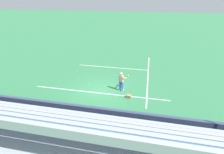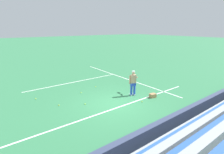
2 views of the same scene
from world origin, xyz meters
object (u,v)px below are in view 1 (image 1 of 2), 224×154
at_px(tennis_player, 121,82).
at_px(tennis_ball_stray_back, 115,96).
at_px(tennis_ball_far_right, 88,83).
at_px(tennis_ball_near_player, 115,75).
at_px(tennis_ball_far_left, 101,76).
at_px(ball_box_cardboard, 129,96).
at_px(tennis_ball_by_box, 78,71).
at_px(tennis_ball_on_baseline, 79,79).

height_order(tennis_player, tennis_ball_stray_back, tennis_player).
relative_size(tennis_player, tennis_ball_far_right, 25.98).
distance_m(tennis_ball_far_right, tennis_ball_near_player, 3.19).
distance_m(tennis_ball_far_left, tennis_ball_far_right, 1.99).
height_order(ball_box_cardboard, tennis_ball_by_box, ball_box_cardboard).
bearing_deg(tennis_ball_near_player, ball_box_cardboard, -64.70).
bearing_deg(tennis_ball_on_baseline, tennis_ball_stray_back, -31.26).
relative_size(tennis_ball_far_left, tennis_ball_stray_back, 1.00).
height_order(tennis_ball_by_box, tennis_ball_near_player, same).
height_order(tennis_player, tennis_ball_by_box, tennis_player).
relative_size(tennis_player, tennis_ball_on_baseline, 25.98).
bearing_deg(tennis_ball_far_right, tennis_ball_stray_back, -31.33).
xyz_separation_m(tennis_ball_stray_back, tennis_ball_on_baseline, (-4.31, 2.62, 0.00)).
xyz_separation_m(tennis_ball_stray_back, tennis_ball_near_player, (-0.79, 4.13, 0.00)).
xyz_separation_m(tennis_player, tennis_ball_stray_back, (-0.32, -1.16, -0.86)).
bearing_deg(tennis_player, tennis_ball_by_box, 148.92).
bearing_deg(tennis_ball_far_right, tennis_ball_by_box, 129.25).
relative_size(tennis_ball_far_left, tennis_ball_near_player, 1.00).
xyz_separation_m(tennis_ball_far_left, tennis_ball_by_box, (-2.86, 0.78, 0.00)).
distance_m(tennis_ball_far_left, tennis_ball_on_baseline, 2.28).
bearing_deg(ball_box_cardboard, tennis_ball_on_baseline, 155.10).
bearing_deg(tennis_ball_far_right, tennis_ball_far_left, 69.26).
bearing_deg(tennis_ball_by_box, tennis_ball_far_left, -15.21).
relative_size(tennis_player, tennis_ball_by_box, 25.98).
distance_m(tennis_player, tennis_ball_far_left, 3.72).
distance_m(tennis_ball_stray_back, tennis_ball_by_box, 6.81).
distance_m(ball_box_cardboard, tennis_ball_far_right, 4.45).
height_order(tennis_ball_on_baseline, tennis_ball_near_player, same).
bearing_deg(tennis_ball_on_baseline, tennis_player, -17.42).
relative_size(ball_box_cardboard, tennis_ball_on_baseline, 6.06).
distance_m(tennis_ball_stray_back, tennis_ball_far_right, 3.50).
height_order(tennis_player, tennis_ball_near_player, tennis_player).
bearing_deg(tennis_ball_near_player, tennis_ball_by_box, 175.76).
height_order(ball_box_cardboard, tennis_ball_on_baseline, ball_box_cardboard).
xyz_separation_m(tennis_ball_on_baseline, tennis_ball_by_box, (-0.83, 1.84, 0.00)).
bearing_deg(tennis_ball_far_left, tennis_ball_stray_back, -58.11).
height_order(ball_box_cardboard, tennis_ball_stray_back, ball_box_cardboard).
relative_size(tennis_ball_far_left, tennis_ball_on_baseline, 1.00).
xyz_separation_m(tennis_player, tennis_ball_far_left, (-2.61, 2.52, -0.86)).
bearing_deg(tennis_ball_by_box, tennis_ball_far_right, -50.75).
bearing_deg(tennis_player, tennis_ball_far_right, 168.76).
bearing_deg(tennis_ball_on_baseline, tennis_ball_by_box, 114.39).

